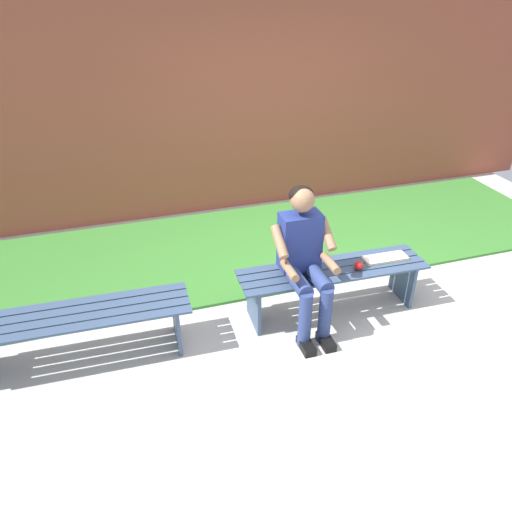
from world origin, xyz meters
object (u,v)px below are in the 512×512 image
object	(u,v)px
bench_near	(332,278)
apple	(359,266)
bench_far	(77,325)
person_seated	(305,256)
book_open	(385,258)

from	to	relation	value
bench_near	apple	xyz separation A→B (m)	(-0.20, 0.09, 0.15)
bench_near	apple	bearing A→B (deg)	156.56
bench_far	person_seated	world-z (taller)	person_seated
bench_near	person_seated	xyz separation A→B (m)	(0.33, 0.10, 0.35)
bench_far	book_open	world-z (taller)	book_open
person_seated	book_open	size ratio (longest dim) A/B	3.02
apple	bench_near	bearing A→B (deg)	-23.44
bench_near	bench_far	xyz separation A→B (m)	(2.19, 0.00, 0.00)
bench_far	book_open	distance (m)	2.71
apple	person_seated	bearing A→B (deg)	1.53
person_seated	book_open	bearing A→B (deg)	-173.35
person_seated	apple	size ratio (longest dim) A/B	15.19
bench_near	bench_far	world-z (taller)	same
bench_far	apple	distance (m)	2.39
apple	bench_far	bearing A→B (deg)	-2.08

